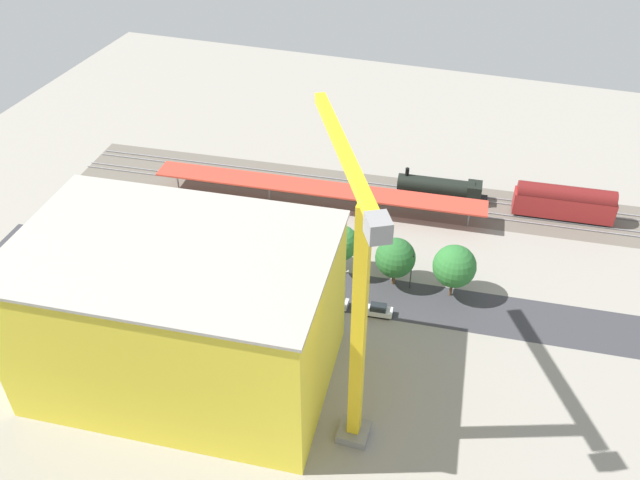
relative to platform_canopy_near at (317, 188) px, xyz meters
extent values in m
plane|color=gray|center=(-5.27, 15.30, -3.90)|extent=(167.93, 167.93, 0.00)
cube|color=#665E54|center=(-5.27, -6.85, -3.90)|extent=(105.65, 21.10, 0.01)
cube|color=#38383D|center=(-5.27, 21.14, -3.90)|extent=(105.34, 17.10, 0.01)
cube|color=#9E9EA8|center=(-5.27, -10.08, -3.72)|extent=(104.65, 8.25, 0.12)
cube|color=#9E9EA8|center=(-5.27, -8.64, -3.72)|extent=(104.65, 8.25, 0.12)
cube|color=#9E9EA8|center=(-5.27, -5.06, -3.72)|extent=(104.65, 8.25, 0.12)
cube|color=#9E9EA8|center=(-5.27, -3.62, -3.72)|extent=(104.65, 8.25, 0.12)
cube|color=#C63D2D|center=(0.00, 0.00, 0.03)|extent=(59.03, 9.38, 0.32)
cylinder|color=slate|center=(-26.40, -2.05, -2.01)|extent=(0.30, 0.30, 3.76)
cylinder|color=slate|center=(-8.80, -0.68, -2.01)|extent=(0.30, 0.30, 3.76)
cylinder|color=slate|center=(8.80, 0.68, -2.01)|extent=(0.30, 0.30, 3.76)
cylinder|color=slate|center=(26.40, 2.05, -2.01)|extent=(0.30, 0.30, 3.76)
cube|color=black|center=(-20.75, -9.36, -3.40)|extent=(16.34, 3.94, 1.00)
cylinder|color=black|center=(-19.48, -9.26, -1.40)|extent=(13.84, 4.05, 3.00)
cube|color=black|center=(-26.29, -9.79, -2.00)|extent=(2.77, 3.39, 3.80)
cylinder|color=black|center=(-14.17, -8.85, 0.80)|extent=(0.70, 0.70, 1.40)
cube|color=black|center=(-41.53, -9.36, -3.60)|extent=(15.26, 3.72, 0.60)
cube|color=maroon|center=(-41.53, -9.36, -1.34)|extent=(16.98, 4.49, 3.92)
cylinder|color=maroon|center=(-41.53, -9.36, 0.88)|extent=(16.31, 4.43, 3.20)
cube|color=black|center=(-16.96, 24.07, -3.75)|extent=(3.64, 1.98, 0.30)
cube|color=silver|center=(-16.96, 24.07, -3.20)|extent=(4.31, 2.11, 0.79)
cube|color=#1E2328|center=(-16.96, 24.07, -2.46)|extent=(2.47, 1.73, 0.70)
cube|color=black|center=(-10.05, 24.25, -3.75)|extent=(4.08, 1.94, 0.30)
cube|color=silver|center=(-10.05, 24.25, -3.16)|extent=(4.84, 2.04, 0.88)
cube|color=#1E2328|center=(-10.05, 24.25, -2.37)|extent=(2.73, 1.74, 0.70)
cube|color=black|center=(-4.09, 24.64, -3.75)|extent=(3.90, 2.22, 0.30)
cube|color=navy|center=(-4.09, 24.64, -3.19)|extent=(4.62, 2.39, 0.82)
cube|color=#1E2328|center=(-4.09, 24.64, -2.45)|extent=(2.66, 1.92, 0.65)
cube|color=black|center=(3.05, 24.40, -3.75)|extent=(3.77, 1.92, 0.30)
cube|color=silver|center=(3.05, 24.40, -3.19)|extent=(4.47, 2.02, 0.81)
cube|color=#1E2328|center=(3.05, 24.40, -2.54)|extent=(2.53, 1.73, 0.50)
cube|color=black|center=(9.81, 24.45, -3.75)|extent=(3.69, 2.20, 0.30)
cube|color=navy|center=(9.81, 24.45, -3.17)|extent=(4.36, 2.35, 0.86)
cube|color=#1E2328|center=(9.81, 24.45, -2.48)|extent=(2.51, 1.91, 0.52)
cube|color=black|center=(15.59, 24.54, -3.75)|extent=(3.69, 2.23, 0.30)
cube|color=silver|center=(15.59, 24.54, -3.20)|extent=(4.36, 2.38, 0.79)
cube|color=#1E2328|center=(15.59, 24.54, -2.50)|extent=(2.52, 1.94, 0.61)
cube|color=black|center=(22.44, 25.15, -3.75)|extent=(3.96, 2.07, 0.30)
cube|color=silver|center=(22.44, 25.15, -3.17)|extent=(4.70, 2.19, 0.85)
cube|color=#1E2328|center=(22.44, 25.15, -2.49)|extent=(2.67, 1.83, 0.51)
cube|color=yellow|center=(4.08, 42.12, 6.21)|extent=(38.29, 26.10, 20.22)
cube|color=#ADA89E|center=(4.08, 42.12, 16.52)|extent=(38.94, 26.75, 0.40)
cube|color=gray|center=(-19.13, 45.34, -3.30)|extent=(3.60, 3.60, 1.20)
cube|color=yellow|center=(-19.13, 45.34, 12.73)|extent=(1.40, 1.40, 33.26)
cube|color=yellow|center=(-14.73, 37.21, 29.96)|extent=(12.71, 22.12, 1.20)
cube|color=gray|center=(-21.27, 49.30, 29.96)|extent=(2.90, 3.06, 2.00)
cube|color=black|center=(0.07, 24.56, -3.65)|extent=(9.27, 3.83, 0.50)
cube|color=white|center=(-0.99, 24.37, -1.90)|extent=(7.19, 3.70, 3.00)
cube|color=silver|center=(3.44, 25.17, -2.18)|extent=(2.57, 2.87, 2.44)
cube|color=black|center=(9.51, 23.67, -3.65)|extent=(10.10, 3.07, 0.50)
cube|color=white|center=(8.45, 23.59, -1.91)|extent=(8.01, 3.15, 2.98)
cube|color=#334C8C|center=(13.41, 23.98, -2.19)|extent=(2.31, 2.70, 2.42)
cube|color=black|center=(-2.39, 23.65, -3.65)|extent=(9.73, 2.92, 0.50)
cube|color=white|center=(-3.41, 23.58, -1.88)|extent=(7.70, 3.05, 3.03)
cube|color=silver|center=(1.38, 23.88, -2.11)|extent=(2.21, 2.71, 2.57)
cylinder|color=brown|center=(-9.06, 16.63, -1.91)|extent=(0.38, 0.38, 3.97)
sphere|color=#38843D|center=(-9.06, 16.63, 1.99)|extent=(5.48, 5.48, 5.48)
cylinder|color=brown|center=(-17.55, 16.54, -2.47)|extent=(0.57, 0.57, 2.86)
sphere|color=#28662D|center=(-17.55, 16.54, 1.09)|extent=(6.07, 6.07, 6.07)
cylinder|color=brown|center=(-3.98, 16.09, -2.29)|extent=(0.53, 0.53, 3.21)
sphere|color=#38843D|center=(-3.98, 16.09, 0.86)|extent=(4.43, 4.43, 4.43)
cylinder|color=brown|center=(-26.29, 16.56, -2.26)|extent=(0.42, 0.42, 3.28)
sphere|color=#2D7233|center=(-26.29, 16.56, 1.61)|extent=(6.37, 6.37, 6.37)
cylinder|color=brown|center=(-3.35, 15.72, -2.37)|extent=(0.42, 0.42, 3.05)
sphere|color=#38843D|center=(-3.35, 15.72, 1.06)|extent=(5.44, 5.44, 5.44)
cylinder|color=#333333|center=(-20.15, 16.87, -1.15)|extent=(0.16, 0.16, 5.49)
cube|color=black|center=(-20.15, 16.87, 2.05)|extent=(0.36, 0.36, 0.90)
sphere|color=red|center=(-19.93, 16.87, 2.05)|extent=(0.20, 0.20, 0.20)
camera|label=1|loc=(-30.26, 93.76, 62.55)|focal=37.31mm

